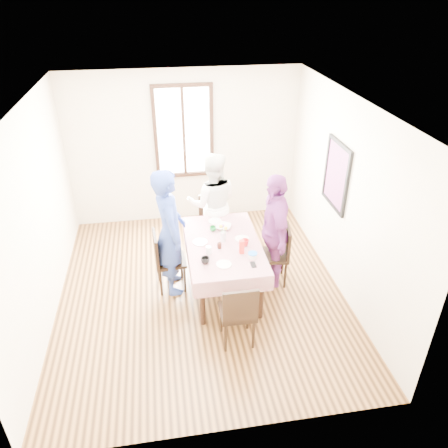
{
  "coord_description": "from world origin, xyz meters",
  "views": [
    {
      "loc": [
        -0.45,
        -4.91,
        3.98
      ],
      "look_at": [
        0.33,
        -0.03,
        1.1
      ],
      "focal_mm": 34.51,
      "sensor_mm": 36.0,
      "label": 1
    }
  ],
  "objects_px": {
    "person_far": "(213,204)",
    "chair_far": "(213,225)",
    "chair_left": "(170,261)",
    "dining_table": "(223,266)",
    "chair_near": "(237,311)",
    "chair_right": "(273,255)",
    "person_right": "(274,231)",
    "person_left": "(170,232)"
  },
  "relations": [
    {
      "from": "chair_near",
      "to": "person_right",
      "type": "height_order",
      "value": "person_right"
    },
    {
      "from": "chair_near",
      "to": "person_right",
      "type": "bearing_deg",
      "value": 56.92
    },
    {
      "from": "person_far",
      "to": "chair_left",
      "type": "bearing_deg",
      "value": 56.63
    },
    {
      "from": "chair_left",
      "to": "person_far",
      "type": "xyz_separation_m",
      "value": [
        0.74,
        0.89,
        0.39
      ]
    },
    {
      "from": "dining_table",
      "to": "person_far",
      "type": "bearing_deg",
      "value": 90.0
    },
    {
      "from": "chair_far",
      "to": "person_right",
      "type": "relative_size",
      "value": 0.53
    },
    {
      "from": "person_right",
      "to": "person_far",
      "type": "bearing_deg",
      "value": -140.44
    },
    {
      "from": "chair_left",
      "to": "person_left",
      "type": "relative_size",
      "value": 0.49
    },
    {
      "from": "dining_table",
      "to": "chair_left",
      "type": "height_order",
      "value": "chair_left"
    },
    {
      "from": "chair_near",
      "to": "person_far",
      "type": "xyz_separation_m",
      "value": [
        0.0,
        2.09,
        0.39
      ]
    },
    {
      "from": "dining_table",
      "to": "chair_right",
      "type": "relative_size",
      "value": 1.69
    },
    {
      "from": "person_right",
      "to": "dining_table",
      "type": "bearing_deg",
      "value": -82.75
    },
    {
      "from": "chair_left",
      "to": "person_far",
      "type": "height_order",
      "value": "person_far"
    },
    {
      "from": "dining_table",
      "to": "person_far",
      "type": "height_order",
      "value": "person_far"
    },
    {
      "from": "chair_near",
      "to": "person_far",
      "type": "bearing_deg",
      "value": 90.09
    },
    {
      "from": "chair_right",
      "to": "person_far",
      "type": "distance_m",
      "value": 1.29
    },
    {
      "from": "chair_right",
      "to": "dining_table",
      "type": "bearing_deg",
      "value": 103.62
    },
    {
      "from": "person_far",
      "to": "chair_far",
      "type": "bearing_deg",
      "value": -83.67
    },
    {
      "from": "person_left",
      "to": "person_far",
      "type": "xyz_separation_m",
      "value": [
        0.72,
        0.89,
        -0.08
      ]
    },
    {
      "from": "person_far",
      "to": "person_left",
      "type": "bearing_deg",
      "value": 57.39
    },
    {
      "from": "chair_left",
      "to": "chair_right",
      "type": "xyz_separation_m",
      "value": [
        1.48,
        -0.1,
        0.0
      ]
    },
    {
      "from": "person_left",
      "to": "chair_far",
      "type": "bearing_deg",
      "value": -43.7
    },
    {
      "from": "dining_table",
      "to": "chair_near",
      "type": "relative_size",
      "value": 1.69
    },
    {
      "from": "chair_right",
      "to": "person_far",
      "type": "bearing_deg",
      "value": 46.77
    },
    {
      "from": "chair_far",
      "to": "person_far",
      "type": "bearing_deg",
      "value": 90.05
    },
    {
      "from": "chair_near",
      "to": "person_left",
      "type": "height_order",
      "value": "person_left"
    },
    {
      "from": "chair_far",
      "to": "chair_right",
      "type": "bearing_deg",
      "value": 126.38
    },
    {
      "from": "person_far",
      "to": "person_right",
      "type": "distance_m",
      "value": 1.22
    },
    {
      "from": "chair_right",
      "to": "chair_far",
      "type": "distance_m",
      "value": 1.25
    },
    {
      "from": "person_left",
      "to": "person_far",
      "type": "height_order",
      "value": "person_left"
    },
    {
      "from": "dining_table",
      "to": "person_right",
      "type": "distance_m",
      "value": 0.87
    },
    {
      "from": "chair_left",
      "to": "chair_right",
      "type": "distance_m",
      "value": 1.48
    },
    {
      "from": "person_far",
      "to": "dining_table",
      "type": "bearing_deg",
      "value": 96.33
    },
    {
      "from": "chair_near",
      "to": "person_left",
      "type": "bearing_deg",
      "value": 121.1
    },
    {
      "from": "chair_left",
      "to": "chair_near",
      "type": "relative_size",
      "value": 1.0
    },
    {
      "from": "chair_far",
      "to": "person_right",
      "type": "distance_m",
      "value": 1.3
    },
    {
      "from": "dining_table",
      "to": "chair_right",
      "type": "xyz_separation_m",
      "value": [
        0.74,
        0.05,
        0.08
      ]
    },
    {
      "from": "chair_right",
      "to": "chair_near",
      "type": "distance_m",
      "value": 1.33
    },
    {
      "from": "chair_left",
      "to": "person_left",
      "type": "distance_m",
      "value": 0.47
    },
    {
      "from": "dining_table",
      "to": "chair_near",
      "type": "distance_m",
      "value": 1.06
    },
    {
      "from": "chair_right",
      "to": "person_far",
      "type": "xyz_separation_m",
      "value": [
        -0.74,
        0.99,
        0.39
      ]
    },
    {
      "from": "person_left",
      "to": "chair_near",
      "type": "bearing_deg",
      "value": -154.34
    }
  ]
}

